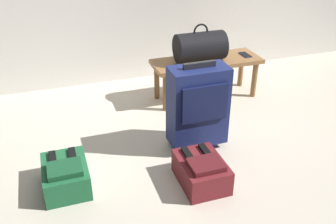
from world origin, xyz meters
TOP-DOWN VIEW (x-y plane):
  - ground_plane at (0.00, 0.00)m, footprint 6.60×6.60m
  - bench at (0.50, 0.90)m, footprint 1.00×0.36m
  - duffel_bag_black at (0.43, 0.90)m, footprint 0.44×0.26m
  - cell_phone at (0.89, 0.89)m, footprint 0.07×0.14m
  - suitcase_upright_navy at (0.10, 0.15)m, footprint 0.42×0.24m
  - backpack_green at (-0.88, -0.02)m, footprint 0.28×0.38m
  - backpack_maroon at (-0.03, -0.26)m, footprint 0.28×0.38m

SIDE VIEW (x-z plane):
  - ground_plane at x=0.00m, z-range 0.00..0.00m
  - backpack_green at x=-0.88m, z-range -0.01..0.20m
  - backpack_maroon at x=-0.03m, z-range -0.01..0.20m
  - bench at x=0.50m, z-range 0.13..0.51m
  - suitcase_upright_navy at x=0.10m, z-range 0.01..0.69m
  - cell_phone at x=0.89m, z-range 0.38..0.39m
  - duffel_bag_black at x=0.43m, z-range 0.34..0.68m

